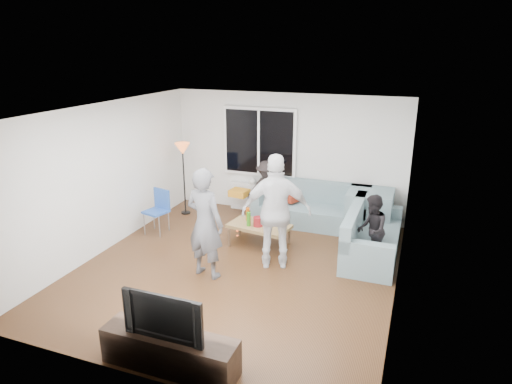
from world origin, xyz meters
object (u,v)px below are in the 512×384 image
at_px(player_left, 205,223).
at_px(television, 167,313).
at_px(floor_lamp, 184,179).
at_px(tv_console, 170,351).
at_px(spectator_back, 267,190).
at_px(player_right, 276,212).
at_px(side_chair, 156,212).
at_px(sofa_right_section, 373,233).
at_px(coffee_table, 259,235).
at_px(spectator_right, 372,230).
at_px(sofa_back_section, 311,205).

distance_m(player_left, television, 2.20).
distance_m(floor_lamp, tv_console, 5.02).
distance_m(spectator_back, tv_console, 4.84).
xyz_separation_m(floor_lamp, spectator_back, (1.75, 0.36, -0.15)).
distance_m(player_right, television, 2.83).
xyz_separation_m(spectator_back, tv_console, (0.51, -4.80, -0.41)).
bearing_deg(tv_console, side_chair, 124.48).
bearing_deg(floor_lamp, player_left, -54.31).
relative_size(floor_lamp, player_left, 0.88).
bearing_deg(sofa_right_section, player_left, 124.71).
bearing_deg(player_left, spectator_back, -80.87).
xyz_separation_m(side_chair, spectator_back, (1.75, 1.50, 0.20)).
distance_m(sofa_right_section, spectator_back, 2.54).
height_order(floor_lamp, player_right, player_right).
relative_size(spectator_back, television, 1.30).
relative_size(player_right, tv_console, 1.20).
bearing_deg(sofa_right_section, coffee_table, 98.44).
relative_size(coffee_table, spectator_right, 0.91).
relative_size(coffee_table, tv_console, 0.69).
height_order(player_right, television, player_right).
relative_size(sofa_back_section, sofa_right_section, 1.15).
bearing_deg(television, tv_console, 0.00).
relative_size(side_chair, player_left, 0.48).
height_order(sofa_right_section, coffee_table, sofa_right_section).
bearing_deg(sofa_right_section, tv_console, 154.39).
bearing_deg(tv_console, sofa_back_section, 84.60).
relative_size(player_right, spectator_right, 1.59).
bearing_deg(tv_console, television, 180.00).
distance_m(player_left, spectator_right, 2.75).
height_order(tv_console, television, television).
relative_size(player_right, spectator_back, 1.53).
bearing_deg(spectator_right, player_left, -69.62).
distance_m(floor_lamp, spectator_back, 1.80).
bearing_deg(player_left, player_right, -133.10).
bearing_deg(side_chair, television, -41.16).
bearing_deg(spectator_right, side_chair, -96.67).
height_order(coffee_table, floor_lamp, floor_lamp).
xyz_separation_m(side_chair, television, (2.26, -3.30, 0.29)).
height_order(sofa_back_section, spectator_back, spectator_back).
relative_size(floor_lamp, spectator_right, 1.30).
distance_m(sofa_back_section, spectator_right, 1.91).
distance_m(sofa_right_section, coffee_table, 2.03).
height_order(floor_lamp, spectator_right, floor_lamp).
relative_size(coffee_table, side_chair, 1.28).
relative_size(sofa_back_section, player_right, 1.20).
relative_size(sofa_back_section, player_left, 1.29).
bearing_deg(sofa_back_section, side_chair, -151.52).
bearing_deg(television, sofa_right_section, 64.39).
distance_m(coffee_table, player_left, 1.58).
relative_size(spectator_right, television, 1.24).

